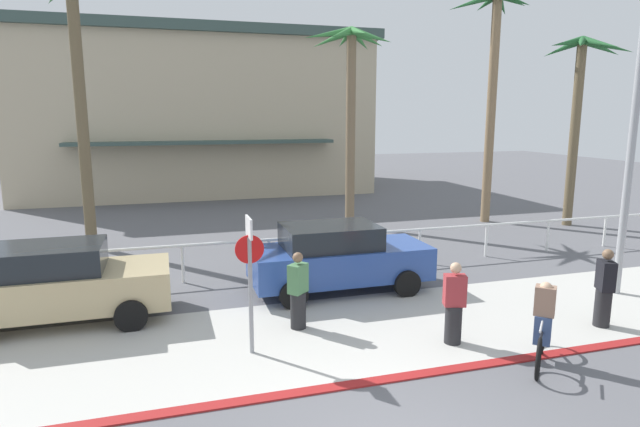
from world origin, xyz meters
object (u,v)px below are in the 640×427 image
at_px(pedestrian_0, 604,291).
at_px(pedestrian_2, 454,307).
at_px(palm_tree_1, 350,78).
at_px(pedestrian_1, 298,294).
at_px(car_tan_1, 57,283).
at_px(palm_tree_0, 76,57).
at_px(palm_tree_3, 580,83).
at_px(stop_sign_bike_lane, 250,266).
at_px(car_blue_2, 337,257).
at_px(palm_tree_2, 493,54).
at_px(cyclist_black_0, 543,325).

bearing_deg(pedestrian_0, pedestrian_2, 177.55).
height_order(palm_tree_1, pedestrian_1, palm_tree_1).
distance_m(car_tan_1, pedestrian_0, 11.33).
bearing_deg(palm_tree_0, pedestrian_0, -42.85).
bearing_deg(palm_tree_3, stop_sign_bike_lane, -150.56).
distance_m(palm_tree_0, car_blue_2, 10.48).
height_order(palm_tree_1, palm_tree_3, palm_tree_1).
bearing_deg(pedestrian_1, stop_sign_bike_lane, -141.62).
relative_size(palm_tree_0, palm_tree_2, 0.95).
relative_size(stop_sign_bike_lane, cyclist_black_0, 1.71).
distance_m(palm_tree_3, pedestrian_1, 15.52).
xyz_separation_m(car_blue_2, cyclist_black_0, (2.22, -4.73, -0.18)).
bearing_deg(car_tan_1, pedestrian_1, -20.31).
xyz_separation_m(palm_tree_0, palm_tree_2, (15.02, 0.18, 0.56)).
bearing_deg(car_tan_1, palm_tree_1, 39.28).
relative_size(palm_tree_2, cyclist_black_0, 6.02).
relative_size(stop_sign_bike_lane, pedestrian_1, 1.58).
height_order(palm_tree_1, palm_tree_2, palm_tree_2).
height_order(stop_sign_bike_lane, car_blue_2, stop_sign_bike_lane).
xyz_separation_m(palm_tree_3, car_tan_1, (-17.70, -5.31, -4.67)).
xyz_separation_m(stop_sign_bike_lane, pedestrian_2, (3.76, -0.68, -0.94)).
bearing_deg(palm_tree_1, car_blue_2, -111.77).
height_order(car_blue_2, pedestrian_2, car_blue_2).
height_order(stop_sign_bike_lane, palm_tree_2, palm_tree_2).
relative_size(palm_tree_2, pedestrian_0, 5.45).
height_order(palm_tree_2, car_tan_1, palm_tree_2).
relative_size(car_blue_2, pedestrian_0, 2.65).
bearing_deg(palm_tree_3, pedestrian_2, -140.09).
bearing_deg(palm_tree_2, pedestrian_2, -126.25).
bearing_deg(palm_tree_0, palm_tree_1, 4.77).
bearing_deg(pedestrian_1, pedestrian_0, -15.69).
distance_m(pedestrian_0, pedestrian_2, 3.40).
relative_size(palm_tree_3, pedestrian_1, 4.48).
distance_m(palm_tree_2, pedestrian_2, 13.95).
bearing_deg(pedestrian_1, car_blue_2, 53.17).
distance_m(palm_tree_1, car_blue_2, 9.13).
xyz_separation_m(palm_tree_1, pedestrian_0, (1.65, -10.93, -4.94)).
bearing_deg(pedestrian_2, palm_tree_2, 53.75).
bearing_deg(stop_sign_bike_lane, cyclist_black_0, -20.49).
bearing_deg(car_blue_2, palm_tree_1, 68.23).
bearing_deg(stop_sign_bike_lane, palm_tree_0, 112.11).
bearing_deg(stop_sign_bike_lane, pedestrian_2, -10.26).
distance_m(palm_tree_0, palm_tree_3, 17.92).
bearing_deg(palm_tree_2, pedestrian_1, -139.56).
relative_size(palm_tree_0, palm_tree_3, 1.18).
height_order(palm_tree_3, pedestrian_1, palm_tree_3).
distance_m(stop_sign_bike_lane, pedestrian_2, 3.94).
height_order(palm_tree_0, cyclist_black_0, palm_tree_0).
bearing_deg(car_tan_1, stop_sign_bike_lane, -35.85).
bearing_deg(palm_tree_2, car_blue_2, -142.53).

